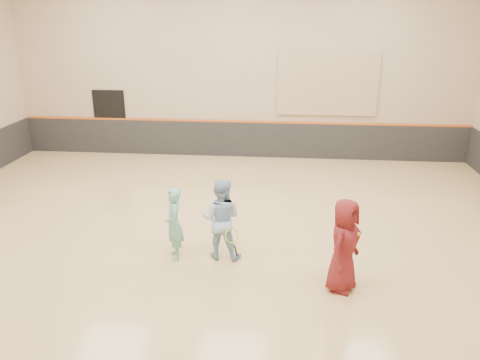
# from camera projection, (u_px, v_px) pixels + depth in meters

# --- Properties ---
(room) EXTENTS (15.04, 12.04, 6.22)m
(room) POSITION_uv_depth(u_px,v_px,m) (215.00, 200.00, 10.19)
(room) COLOR tan
(room) RESTS_ON ground
(wainscot_back) EXTENTS (14.90, 0.04, 1.20)m
(wainscot_back) POSITION_uv_depth(u_px,v_px,m) (240.00, 139.00, 15.85)
(wainscot_back) COLOR #232326
(wainscot_back) RESTS_ON floor
(accent_stripe) EXTENTS (14.90, 0.03, 0.06)m
(accent_stripe) POSITION_uv_depth(u_px,v_px,m) (240.00, 122.00, 15.63)
(accent_stripe) COLOR #D85914
(accent_stripe) RESTS_ON wall_back
(acoustic_panel) EXTENTS (3.20, 0.08, 2.00)m
(acoustic_panel) POSITION_uv_depth(u_px,v_px,m) (327.00, 84.00, 14.94)
(acoustic_panel) COLOR tan
(acoustic_panel) RESTS_ON wall_back
(doorway) EXTENTS (1.10, 0.05, 2.20)m
(doorway) POSITION_uv_depth(u_px,v_px,m) (110.00, 122.00, 16.09)
(doorway) COLOR black
(doorway) RESTS_ON floor
(girl) EXTENTS (0.50, 0.62, 1.48)m
(girl) POSITION_uv_depth(u_px,v_px,m) (174.00, 224.00, 9.21)
(girl) COLOR #6AB8AC
(girl) RESTS_ON floor
(instructor) EXTENTS (0.86, 0.70, 1.67)m
(instructor) POSITION_uv_depth(u_px,v_px,m) (221.00, 219.00, 9.21)
(instructor) COLOR #96BEE7
(instructor) RESTS_ON floor
(young_man) EXTENTS (0.88, 0.99, 1.71)m
(young_man) POSITION_uv_depth(u_px,v_px,m) (344.00, 245.00, 8.12)
(young_man) COLOR maroon
(young_man) RESTS_ON floor
(held_racket) EXTENTS (0.32, 0.32, 0.64)m
(held_racket) POSITION_uv_depth(u_px,v_px,m) (232.00, 235.00, 8.97)
(held_racket) COLOR #ADDB30
(held_racket) RESTS_ON instructor
(spare_racket) EXTENTS (0.68, 0.68, 0.08)m
(spare_racket) POSITION_uv_depth(u_px,v_px,m) (220.00, 179.00, 13.75)
(spare_racket) COLOR #B0D62E
(spare_racket) RESTS_ON floor
(ball_under_racket) EXTENTS (0.07, 0.07, 0.07)m
(ball_under_racket) POSITION_uv_depth(u_px,v_px,m) (214.00, 239.00, 10.12)
(ball_under_racket) COLOR #ABC92E
(ball_under_racket) RESTS_ON floor
(ball_in_hand) EXTENTS (0.07, 0.07, 0.07)m
(ball_in_hand) POSITION_uv_depth(u_px,v_px,m) (359.00, 234.00, 7.91)
(ball_in_hand) COLOR yellow
(ball_in_hand) RESTS_ON young_man
(ball_beside_spare) EXTENTS (0.07, 0.07, 0.07)m
(ball_beside_spare) POSITION_uv_depth(u_px,v_px,m) (229.00, 214.00, 11.38)
(ball_beside_spare) COLOR #C8EB36
(ball_beside_spare) RESTS_ON floor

